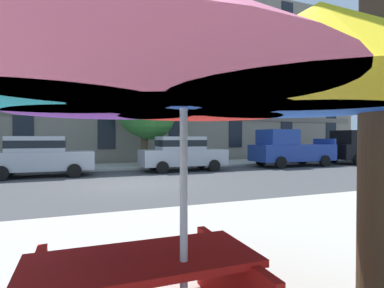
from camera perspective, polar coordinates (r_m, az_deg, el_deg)
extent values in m
plane|color=#424244|center=(11.48, -11.15, -7.44)|extent=(120.00, 120.00, 0.00)
cube|color=#B2ADA3|center=(18.16, -14.97, -4.10)|extent=(56.00, 3.60, 0.12)
cube|color=gray|center=(26.67, -17.04, 11.23)|extent=(42.23, 12.00, 12.80)
cube|color=#6B6056|center=(20.29, -15.69, 5.32)|extent=(41.39, 0.08, 0.36)
cube|color=#6B6056|center=(20.77, -15.74, 14.16)|extent=(41.39, 0.08, 0.36)
cube|color=#6B6056|center=(21.72, -15.79, 22.41)|extent=(41.39, 0.08, 0.36)
cube|color=black|center=(20.95, -29.10, 15.07)|extent=(1.10, 0.06, 11.60)
cube|color=black|center=(20.87, -15.75, 15.22)|extent=(1.10, 0.06, 11.60)
cube|color=black|center=(21.83, -2.98, 14.63)|extent=(1.10, 0.06, 11.60)
cube|color=black|center=(23.69, 8.17, 13.54)|extent=(1.10, 0.06, 11.60)
cube|color=black|center=(26.27, 17.32, 12.27)|extent=(1.10, 0.06, 11.60)
cube|color=black|center=(29.38, 24.62, 11.02)|extent=(1.10, 0.06, 11.60)
cube|color=#A8AAB2|center=(14.97, -26.40, -2.84)|extent=(4.40, 1.76, 0.80)
cube|color=#A8AAB2|center=(14.95, -26.99, -0.01)|extent=(2.30, 1.55, 0.68)
cube|color=black|center=(14.95, -26.99, -0.01)|extent=(2.32, 1.57, 0.32)
cylinder|color=black|center=(15.82, -21.16, -4.04)|extent=(0.60, 0.22, 0.60)
cylinder|color=black|center=(14.06, -21.14, -4.68)|extent=(0.60, 0.22, 0.60)
cylinder|color=black|center=(16.04, -30.98, -4.06)|extent=(0.60, 0.22, 0.60)
cylinder|color=black|center=(14.32, -32.16, -4.68)|extent=(0.60, 0.22, 0.60)
cube|color=#A8AAB2|center=(15.83, -1.68, -2.51)|extent=(4.40, 1.76, 0.80)
cube|color=#A8AAB2|center=(15.75, -2.19, 0.17)|extent=(2.30, 1.55, 0.68)
cube|color=black|center=(15.75, -2.19, 0.17)|extent=(2.32, 1.57, 0.32)
cylinder|color=black|center=(17.17, 1.63, -3.56)|extent=(0.60, 0.22, 0.60)
cylinder|color=black|center=(15.57, 4.17, -4.05)|extent=(0.60, 0.22, 0.60)
cylinder|color=black|center=(16.30, -7.25, -3.82)|extent=(0.60, 0.22, 0.60)
cylinder|color=black|center=(14.61, -5.56, -4.39)|extent=(0.60, 0.22, 0.60)
cube|color=navy|center=(19.33, 18.26, -1.55)|extent=(5.10, 1.90, 0.96)
cube|color=navy|center=(18.63, 15.67, 1.23)|extent=(1.90, 1.75, 0.90)
cube|color=navy|center=(20.97, 23.47, 0.43)|extent=(0.16, 1.75, 0.36)
cylinder|color=black|center=(21.10, 19.91, -2.64)|extent=(0.68, 0.22, 0.68)
cylinder|color=black|center=(19.72, 23.56, -2.93)|extent=(0.68, 0.22, 0.68)
cylinder|color=black|center=(19.17, 12.78, -2.98)|extent=(0.68, 0.22, 0.68)
cylinder|color=black|center=(17.63, 16.25, -3.35)|extent=(0.68, 0.22, 0.68)
cube|color=black|center=(23.49, 29.30, -1.17)|extent=(5.10, 1.90, 0.96)
cube|color=black|center=(22.63, 27.56, 1.12)|extent=(1.90, 1.75, 0.90)
cylinder|color=black|center=(25.33, 29.90, -2.10)|extent=(0.68, 0.22, 0.68)
cylinder|color=black|center=(22.96, 24.95, -2.38)|extent=(0.68, 0.22, 0.68)
cylinder|color=black|center=(21.69, 28.58, -2.61)|extent=(0.68, 0.22, 0.68)
cylinder|color=brown|center=(18.12, -8.91, -1.12)|extent=(0.41, 0.41, 1.99)
sphere|color=#387F33|center=(18.19, -8.19, 7.01)|extent=(3.38, 3.38, 3.38)
sphere|color=#387F33|center=(17.96, -7.77, 5.40)|extent=(2.87, 2.87, 2.87)
sphere|color=#387F33|center=(18.32, -8.50, 4.87)|extent=(2.30, 2.30, 2.30)
sphere|color=#387F33|center=(18.46, -8.55, 6.64)|extent=(3.52, 3.52, 3.52)
cylinder|color=silver|center=(2.36, -1.56, -10.56)|extent=(0.06, 0.06, 2.46)
cone|color=blue|center=(2.84, 17.82, 11.01)|extent=(1.73, 1.73, 0.52)
cone|color=red|center=(3.32, 1.49, 9.63)|extent=(1.73, 1.73, 0.52)
cone|color=#662D9E|center=(3.08, -15.95, 10.25)|extent=(1.73, 1.73, 0.52)
cone|color=#199EB2|center=(2.24, -26.82, 13.67)|extent=(1.73, 1.73, 0.52)
cone|color=#E5668C|center=(1.44, -9.06, 21.05)|extent=(1.73, 1.73, 0.52)
cone|color=yellow|center=(1.90, 22.76, 16.00)|extent=(1.73, 1.73, 0.52)
cone|color=blue|center=(2.37, -1.57, 14.06)|extent=(1.65, 1.65, 0.60)
cube|color=red|center=(2.60, -9.16, -20.72)|extent=(1.81, 0.82, 0.06)
cube|color=red|center=(3.28, -11.47, -21.63)|extent=(1.80, 0.30, 0.05)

